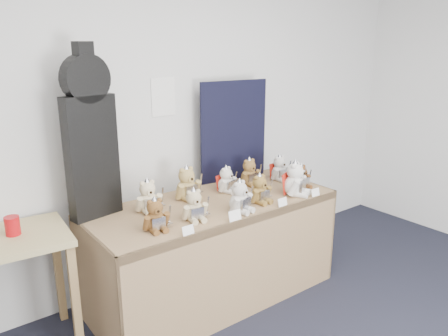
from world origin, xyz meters
TOP-DOWN VIEW (x-y plane):
  - room_shell at (0.23, 2.49)m, footprint 6.00×6.00m
  - display_table at (0.33, 1.90)m, footprint 1.93×0.81m
  - guitar_case at (-0.47, 2.25)m, footprint 0.37×0.17m
  - navy_board at (0.82, 2.34)m, footprint 0.64×0.09m
  - red_cup at (-1.02, 2.21)m, footprint 0.09×0.09m
  - teddy_front_far_left at (-0.26, 1.79)m, footprint 0.20×0.17m
  - teddy_front_left at (0.03, 1.77)m, footprint 0.20×0.18m
  - teddy_front_centre at (0.37, 1.70)m, footprint 0.22×0.19m
  - teddy_front_right at (0.61, 1.76)m, footprint 0.20×0.17m
  - teddy_front_far_right at (0.94, 1.71)m, footprint 0.26×0.25m
  - teddy_front_end at (1.10, 1.80)m, footprint 0.18×0.15m
  - teddy_back_left at (-0.15, 2.10)m, footprint 0.22×0.18m
  - teddy_back_centre_left at (0.21, 2.15)m, footprint 0.24×0.20m
  - teddy_back_centre_right at (0.56, 2.10)m, footprint 0.20×0.18m
  - teddy_back_right at (0.83, 2.13)m, footprint 0.21×0.17m
  - teddy_back_end at (1.12, 2.07)m, footprint 0.20×0.17m
  - entry_card_a at (-0.14, 1.60)m, footprint 0.08×0.02m
  - entry_card_b at (0.24, 1.59)m, footprint 0.10×0.02m
  - entry_card_c at (0.68, 1.59)m, footprint 0.08×0.02m
  - entry_card_d at (1.04, 1.59)m, footprint 0.08×0.02m

SIDE VIEW (x-z plane):
  - display_table at x=0.33m, z-range 0.23..1.03m
  - entry_card_a at x=-0.14m, z-range 0.80..0.86m
  - entry_card_d at x=1.04m, z-range 0.80..0.86m
  - entry_card_c at x=0.68m, z-range 0.80..0.86m
  - entry_card_b at x=0.24m, z-range 0.80..0.87m
  - red_cup at x=-1.02m, z-range 0.83..0.94m
  - teddy_front_end at x=1.10m, z-range 0.78..1.00m
  - teddy_back_centre_right at x=0.56m, z-range 0.78..1.01m
  - teddy_front_far_left at x=-0.26m, z-range 0.78..1.02m
  - teddy_front_left at x=0.03m, z-range 0.78..1.02m
  - teddy_back_end at x=1.12m, z-range 0.77..1.02m
  - teddy_front_right at x=0.61m, z-range 0.78..1.02m
  - teddy_back_right at x=0.83m, z-range 0.77..1.03m
  - teddy_front_centre at x=0.37m, z-range 0.77..1.04m
  - teddy_back_left at x=-0.15m, z-range 0.77..1.04m
  - teddy_back_centre_left at x=0.21m, z-range 0.77..1.06m
  - teddy_front_far_right at x=0.94m, z-range 0.77..1.08m
  - navy_board at x=0.82m, z-range 0.80..1.66m
  - guitar_case at x=-0.47m, z-range 0.79..1.96m
  - room_shell at x=0.23m, z-range -1.45..4.55m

